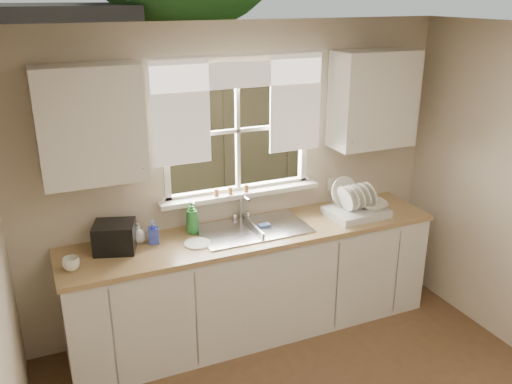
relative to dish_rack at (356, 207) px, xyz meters
name	(u,v)px	position (x,y,z in m)	size (l,w,h in m)	color
room_walls	(395,304)	(-0.91, -1.70, 0.25)	(3.62, 4.02, 2.50)	beige
ceiling	(411,40)	(-0.91, -1.63, 1.52)	(3.60, 4.00, 0.02)	silver
window	(239,151)	(-0.91, 0.37, 0.50)	(1.38, 0.16, 1.06)	white
curtains	(240,97)	(-0.91, 0.32, 0.95)	(1.50, 0.03, 0.81)	white
base_cabinets	(255,283)	(-0.91, 0.05, -0.55)	(3.00, 0.62, 0.87)	silver
countertop	(254,233)	(-0.91, 0.05, -0.09)	(3.04, 0.65, 0.04)	#A98654
upper_cabinet_left	(90,124)	(-2.06, 0.19, 0.87)	(0.70, 0.33, 0.80)	silver
upper_cabinet_right	(373,99)	(0.24, 0.19, 0.87)	(0.70, 0.33, 0.80)	silver
wall_outlet	(331,184)	(-0.03, 0.35, 0.10)	(0.08, 0.01, 0.12)	beige
sill_jars	(231,190)	(-1.01, 0.31, 0.20)	(0.30, 0.04, 0.06)	brown
sink	(253,238)	(-0.91, 0.08, -0.14)	(0.88, 0.52, 0.40)	#B7B7BC
dish_rack	(356,207)	(0.00, 0.00, 0.00)	(0.50, 0.39, 0.31)	silver
bowl	(373,205)	(0.14, -0.05, 0.02)	(0.24, 0.24, 0.06)	white
soap_bottle_a	(192,217)	(-1.37, 0.21, 0.06)	(0.10, 0.10, 0.26)	#297F34
soap_bottle_b	(153,232)	(-1.69, 0.16, 0.02)	(0.08, 0.08, 0.18)	#3343BF
soap_bottle_c	(138,233)	(-1.80, 0.21, 0.00)	(0.12, 0.12, 0.15)	beige
saucer	(197,243)	(-1.40, 0.00, -0.07)	(0.20, 0.20, 0.01)	white
cup	(71,264)	(-2.31, -0.04, -0.03)	(0.12, 0.12, 0.09)	white
black_appliance	(115,237)	(-1.98, 0.15, 0.03)	(0.29, 0.25, 0.21)	black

